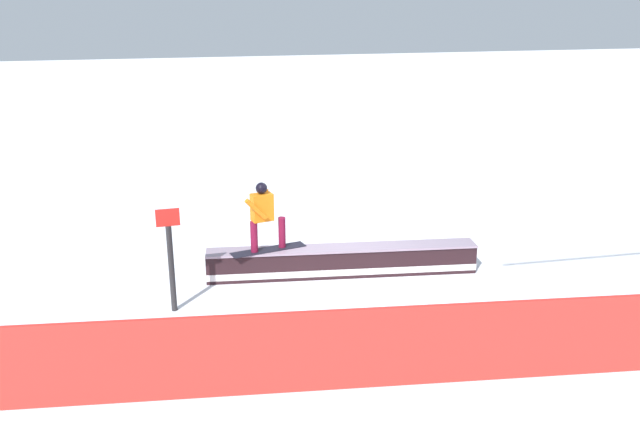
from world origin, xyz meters
TOP-DOWN VIEW (x-y plane):
  - ground_plane at (0.00, 0.00)m, footprint 120.00×120.00m
  - grind_box at (0.00, 0.00)m, footprint 5.36×1.41m
  - snowboarder at (1.52, -0.23)m, footprint 1.53×0.58m
  - safety_fence at (0.00, 4.04)m, footprint 12.77×2.26m
  - trail_marker at (3.34, 0.68)m, footprint 0.40×0.10m

SIDE VIEW (x-z plane):
  - ground_plane at x=0.00m, z-range 0.00..0.00m
  - grind_box at x=0.00m, z-range -0.03..0.57m
  - safety_fence at x=0.00m, z-range 0.00..1.22m
  - trail_marker at x=3.34m, z-range 0.07..1.94m
  - snowboarder at x=1.52m, z-range 0.64..2.02m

